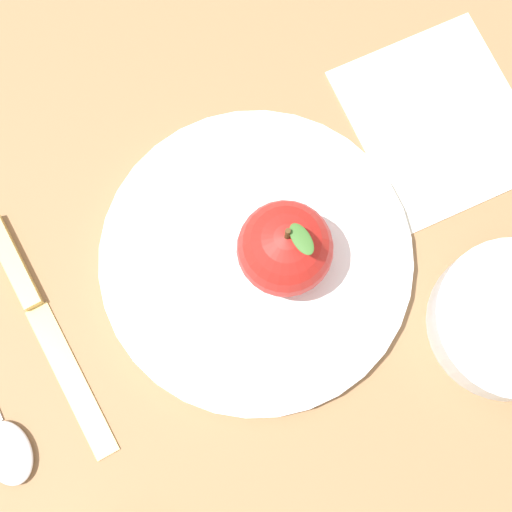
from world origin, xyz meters
The scene contains 6 objects.
ground_plane centered at (0.00, 0.00, 0.00)m, with size 2.40×2.40×0.00m, color olive.
dinner_plate centered at (0.02, 0.01, 0.01)m, with size 0.24×0.24×0.02m.
apple centered at (0.04, 0.02, 0.05)m, with size 0.07×0.07×0.08m.
side_bowl centered at (0.21, 0.05, 0.02)m, with size 0.12×0.12×0.03m.
knife centered at (-0.11, -0.10, 0.00)m, with size 0.17×0.13×0.01m.
linen_napkin centered at (0.10, 0.18, 0.00)m, with size 0.13×0.15×0.00m, color silver.
Camera 1 is at (0.08, -0.10, 0.57)m, focal length 53.40 mm.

